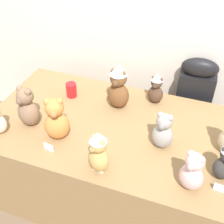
# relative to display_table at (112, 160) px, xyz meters

# --- Properties ---
(ground_plane) EXTENTS (10.00, 10.00, 0.00)m
(ground_plane) POSITION_rel_display_table_xyz_m (0.00, -0.25, -0.35)
(ground_plane) COLOR brown
(wall_back) EXTENTS (7.00, 0.08, 2.60)m
(wall_back) POSITION_rel_display_table_xyz_m (0.00, 0.74, 0.95)
(wall_back) COLOR silver
(wall_back) RESTS_ON ground_plane
(display_table) EXTENTS (1.73, 0.98, 0.71)m
(display_table) POSITION_rel_display_table_xyz_m (0.00, 0.00, 0.00)
(display_table) COLOR olive
(display_table) RESTS_ON ground_plane
(instrument_case) EXTENTS (0.29, 0.14, 0.99)m
(instrument_case) POSITION_rel_display_table_xyz_m (0.48, 0.62, 0.15)
(instrument_case) COLOR black
(instrument_case) RESTS_ON ground_plane
(teddy_bear_cocoa) EXTENTS (0.12, 0.11, 0.25)m
(teddy_bear_cocoa) POSITION_rel_display_table_xyz_m (0.21, 0.36, 0.48)
(teddy_bear_cocoa) COLOR #4C3323
(teddy_bear_cocoa) RESTS_ON display_table
(teddy_bear_ginger) EXTENTS (0.20, 0.19, 0.31)m
(teddy_bear_ginger) POSITION_rel_display_table_xyz_m (-0.29, -0.22, 0.50)
(teddy_bear_ginger) COLOR #D17F3D
(teddy_bear_ginger) RESTS_ON display_table
(teddy_bear_honey) EXTENTS (0.17, 0.16, 0.29)m
(teddy_bear_honey) POSITION_rel_display_table_xyz_m (0.06, -0.38, 0.50)
(teddy_bear_honey) COLOR tan
(teddy_bear_honey) RESTS_ON display_table
(teddy_bear_ash) EXTENTS (0.15, 0.13, 0.26)m
(teddy_bear_ash) POSITION_rel_display_table_xyz_m (0.36, -0.07, 0.48)
(teddy_bear_ash) COLOR gray
(teddy_bear_ash) RESTS_ON display_table
(teddy_bear_mocha) EXTENTS (0.18, 0.16, 0.30)m
(teddy_bear_mocha) POSITION_rel_display_table_xyz_m (-0.53, -0.17, 0.49)
(teddy_bear_mocha) COLOR #7F6047
(teddy_bear_mocha) RESTS_ON display_table
(teddy_bear_blush) EXTENTS (0.17, 0.16, 0.26)m
(teddy_bear_blush) POSITION_rel_display_table_xyz_m (0.57, -0.33, 0.48)
(teddy_bear_blush) COLOR beige
(teddy_bear_blush) RESTS_ON display_table
(teddy_bear_chestnut) EXTENTS (0.18, 0.16, 0.35)m
(teddy_bear_chestnut) POSITION_rel_display_table_xyz_m (-0.03, 0.22, 0.53)
(teddy_bear_chestnut) COLOR brown
(teddy_bear_chestnut) RESTS_ON display_table
(party_cup_red) EXTENTS (0.08, 0.08, 0.11)m
(party_cup_red) POSITION_rel_display_table_xyz_m (-0.41, 0.22, 0.41)
(party_cup_red) COLOR red
(party_cup_red) RESTS_ON display_table
(name_card_front_left) EXTENTS (0.07, 0.02, 0.05)m
(name_card_front_left) POSITION_rel_display_table_xyz_m (-0.29, -0.35, 0.38)
(name_card_front_left) COLOR white
(name_card_front_left) RESTS_ON display_table
(name_card_front_middle) EXTENTS (0.07, 0.01, 0.05)m
(name_card_front_middle) POSITION_rel_display_table_xyz_m (0.73, -0.30, 0.38)
(name_card_front_middle) COLOR white
(name_card_front_middle) RESTS_ON display_table
(name_card_front_right) EXTENTS (0.07, 0.02, 0.05)m
(name_card_front_right) POSITION_rel_display_table_xyz_m (0.06, -0.40, 0.38)
(name_card_front_right) COLOR white
(name_card_front_right) RESTS_ON display_table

